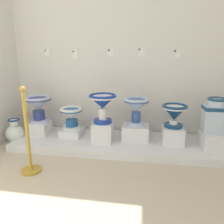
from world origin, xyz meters
The scene contains 21 objects.
wall_back centered at (1.84, 3.06, 1.59)m, with size 3.88×0.06×3.18m, color silver.
display_platform centered at (1.84, 2.56, 0.05)m, with size 3.17×0.90×0.11m, color white.
plinth_block_central_ornate centered at (0.53, 2.62, 0.21)m, with size 0.29×0.30×0.21m, color white.
antique_toilet_central_ornate centered at (0.53, 2.62, 0.60)m, with size 0.42×0.42×0.41m.
plinth_block_tall_cobalt centered at (1.07, 2.63, 0.17)m, with size 0.31×0.37×0.12m, color white.
antique_toilet_tall_cobalt centered at (1.07, 2.63, 0.45)m, with size 0.36×0.36×0.34m.
plinth_block_rightmost centered at (1.59, 2.51, 0.25)m, with size 0.29×0.30×0.28m, color white.
antique_toilet_rightmost centered at (1.59, 2.51, 0.69)m, with size 0.40×0.40×0.42m.
plinth_block_broad_patterned centered at (2.08, 2.62, 0.22)m, with size 0.39×0.31×0.22m, color white.
antique_toilet_broad_patterned centered at (2.08, 2.62, 0.62)m, with size 0.38×0.38×0.42m.
plinth_block_pale_glazed centered at (2.62, 2.59, 0.23)m, with size 0.30×0.35×0.24m, color white.
antique_toilet_pale_glazed centered at (2.62, 2.59, 0.56)m, with size 0.36×0.36×0.33m.
plinth_block_slender_white centered at (3.14, 2.51, 0.22)m, with size 0.29×0.39×0.22m, color white.
antique_toilet_slender_white centered at (3.14, 2.51, 0.57)m, with size 0.31×0.26×0.48m.
info_placard_first centered at (0.56, 3.02, 1.40)m, with size 0.10×0.01×0.11m.
info_placard_second centered at (1.04, 3.02, 1.37)m, with size 0.09×0.01×0.15m.
info_placard_third centered at (1.63, 3.02, 1.40)m, with size 0.10×0.01×0.12m.
info_placard_fourth centered at (2.11, 3.02, 1.40)m, with size 0.10×0.01×0.14m.
info_placard_fifth centered at (2.65, 3.02, 1.38)m, with size 0.09×0.01×0.12m.
decorative_vase_companion centered at (0.20, 2.43, 0.18)m, with size 0.27×0.27×0.40m.
stanchion_post_near_left centered at (0.88, 1.68, 0.32)m, with size 0.24×0.24×1.02m.
Camera 1 is at (2.20, -0.40, 1.33)m, focal length 33.79 mm.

